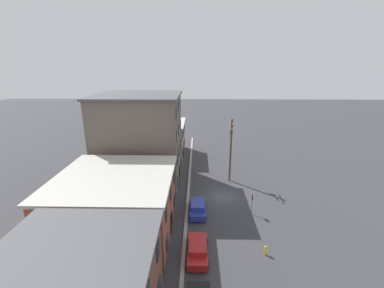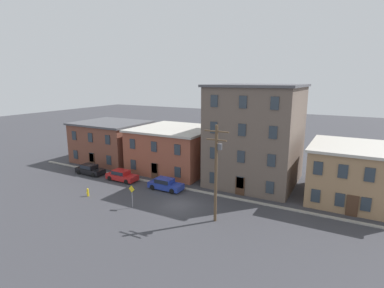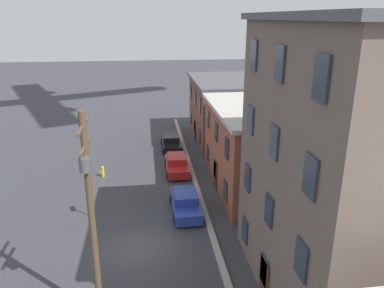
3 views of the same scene
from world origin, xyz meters
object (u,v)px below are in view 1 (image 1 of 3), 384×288
(car_red, at_px, (198,249))
(utility_pole, at_px, (231,147))
(caution_sign, at_px, (252,201))
(fire_hydrant, at_px, (266,250))
(car_blue, at_px, (198,207))

(car_red, distance_m, utility_pole, 17.43)
(car_red, height_order, caution_sign, caution_sign)
(utility_pole, height_order, fire_hydrant, utility_pole)
(caution_sign, xyz_separation_m, fire_hydrant, (-6.75, 0.06, -1.22))
(car_blue, relative_size, caution_sign, 1.71)
(car_red, distance_m, fire_hydrant, 6.25)
(car_red, bearing_deg, fire_hydrant, -87.02)
(utility_pole, relative_size, fire_hydrant, 9.83)
(car_red, distance_m, caution_sign, 9.52)
(caution_sign, xyz_separation_m, utility_pole, (9.05, 1.51, 3.60))
(utility_pole, bearing_deg, car_blue, 152.13)
(car_red, bearing_deg, utility_pole, -16.50)
(fire_hydrant, bearing_deg, car_red, 92.98)
(car_red, relative_size, utility_pole, 0.47)
(caution_sign, bearing_deg, utility_pole, 9.48)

